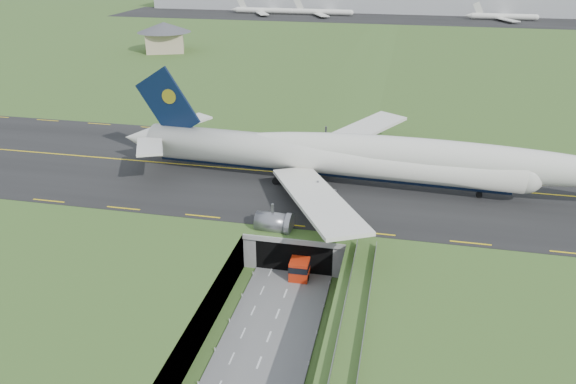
# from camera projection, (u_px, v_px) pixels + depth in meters

# --- Properties ---
(ground) EXTENTS (900.00, 900.00, 0.00)m
(ground) POSITION_uv_depth(u_px,v_px,m) (282.00, 302.00, 80.07)
(ground) COLOR #3A5522
(ground) RESTS_ON ground
(airfield_deck) EXTENTS (800.00, 800.00, 6.00)m
(airfield_deck) POSITION_uv_depth(u_px,v_px,m) (282.00, 285.00, 78.83)
(airfield_deck) COLOR gray
(airfield_deck) RESTS_ON ground
(trench_road) EXTENTS (12.00, 75.00, 0.20)m
(trench_road) POSITION_uv_depth(u_px,v_px,m) (270.00, 335.00, 73.35)
(trench_road) COLOR slate
(trench_road) RESTS_ON ground
(taxiway) EXTENTS (800.00, 44.00, 0.18)m
(taxiway) POSITION_uv_depth(u_px,v_px,m) (320.00, 176.00, 106.95)
(taxiway) COLOR black
(taxiway) RESTS_ON airfield_deck
(tunnel_portal) EXTENTS (17.00, 22.30, 6.00)m
(tunnel_portal) POSITION_uv_depth(u_px,v_px,m) (304.00, 228.00, 93.58)
(tunnel_portal) COLOR gray
(tunnel_portal) RESTS_ON ground
(guideway) EXTENTS (3.00, 53.00, 7.05)m
(guideway) POSITION_uv_depth(u_px,v_px,m) (345.00, 379.00, 58.75)
(guideway) COLOR #A8A8A3
(guideway) RESTS_ON ground
(jumbo_jet) EXTENTS (96.92, 61.86, 20.49)m
(jumbo_jet) POSITION_uv_depth(u_px,v_px,m) (363.00, 158.00, 100.49)
(jumbo_jet) COLOR silver
(jumbo_jet) RESTS_ON ground
(shuttle_tram) EXTENTS (3.14, 7.78, 3.14)m
(shuttle_tram) POSITION_uv_depth(u_px,v_px,m) (302.00, 262.00, 86.88)
(shuttle_tram) COLOR red
(shuttle_tram) RESTS_ON ground
(service_building) EXTENTS (27.27, 27.27, 11.47)m
(service_building) POSITION_uv_depth(u_px,v_px,m) (164.00, 34.00, 222.37)
(service_building) COLOR tan
(service_building) RESTS_ON ground
(distant_hills) EXTENTS (700.00, 91.00, 60.00)m
(distant_hills) POSITION_uv_depth(u_px,v_px,m) (477.00, 8.00, 452.36)
(distant_hills) COLOR slate
(distant_hills) RESTS_ON ground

